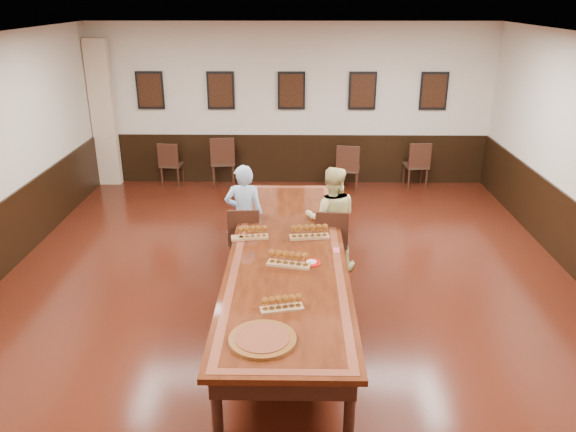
{
  "coord_description": "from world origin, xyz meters",
  "views": [
    {
      "loc": [
        0.1,
        -6.25,
        3.68
      ],
      "look_at": [
        0.0,
        0.5,
        1.0
      ],
      "focal_mm": 35.0,
      "sensor_mm": 36.0,
      "label": 1
    }
  ],
  "objects_px": {
    "chair_woman": "(331,239)",
    "spare_chair_c": "(348,167)",
    "chair_man": "(245,236)",
    "conference_table": "(287,260)",
    "spare_chair_a": "(172,163)",
    "person_woman": "(331,218)",
    "spare_chair_b": "(223,160)",
    "person_man": "(244,215)",
    "spare_chair_d": "(416,164)",
    "carved_platter": "(263,339)"
  },
  "relations": [
    {
      "from": "chair_woman",
      "to": "spare_chair_c",
      "type": "distance_m",
      "value": 3.58
    },
    {
      "from": "chair_man",
      "to": "conference_table",
      "type": "bearing_deg",
      "value": 118.04
    },
    {
      "from": "spare_chair_a",
      "to": "person_woman",
      "type": "xyz_separation_m",
      "value": [
        3.06,
        -3.77,
        0.3
      ]
    },
    {
      "from": "spare_chair_a",
      "to": "spare_chair_c",
      "type": "distance_m",
      "value": 3.61
    },
    {
      "from": "spare_chair_b",
      "to": "spare_chair_c",
      "type": "height_order",
      "value": "spare_chair_b"
    },
    {
      "from": "person_woman",
      "to": "spare_chair_c",
      "type": "bearing_deg",
      "value": -96.75
    },
    {
      "from": "conference_table",
      "to": "person_man",
      "type": "bearing_deg",
      "value": 118.63
    },
    {
      "from": "spare_chair_b",
      "to": "conference_table",
      "type": "distance_m",
      "value": 5.0
    },
    {
      "from": "spare_chair_c",
      "to": "conference_table",
      "type": "bearing_deg",
      "value": 84.65
    },
    {
      "from": "chair_man",
      "to": "chair_woman",
      "type": "xyz_separation_m",
      "value": [
        1.22,
        -0.11,
        0.01
      ]
    },
    {
      "from": "spare_chair_d",
      "to": "person_woman",
      "type": "xyz_separation_m",
      "value": [
        -1.93,
        -3.69,
        0.28
      ]
    },
    {
      "from": "conference_table",
      "to": "carved_platter",
      "type": "distance_m",
      "value": 1.97
    },
    {
      "from": "spare_chair_c",
      "to": "person_woman",
      "type": "bearing_deg",
      "value": 90.0
    },
    {
      "from": "chair_woman",
      "to": "spare_chair_b",
      "type": "bearing_deg",
      "value": -60.48
    },
    {
      "from": "chair_man",
      "to": "chair_woman",
      "type": "relative_size",
      "value": 0.98
    },
    {
      "from": "chair_man",
      "to": "spare_chair_a",
      "type": "xyz_separation_m",
      "value": [
        -1.83,
        3.76,
        -0.02
      ]
    },
    {
      "from": "chair_woman",
      "to": "spare_chair_a",
      "type": "height_order",
      "value": "chair_woman"
    },
    {
      "from": "chair_man",
      "to": "spare_chair_b",
      "type": "bearing_deg",
      "value": -80.93
    },
    {
      "from": "carved_platter",
      "to": "spare_chair_d",
      "type": "bearing_deg",
      "value": 67.83
    },
    {
      "from": "chair_man",
      "to": "spare_chair_c",
      "type": "height_order",
      "value": "spare_chair_c"
    },
    {
      "from": "chair_woman",
      "to": "spare_chair_d",
      "type": "xyz_separation_m",
      "value": [
        1.94,
        3.79,
        -0.01
      ]
    },
    {
      "from": "spare_chair_a",
      "to": "person_woman",
      "type": "distance_m",
      "value": 4.86
    },
    {
      "from": "chair_man",
      "to": "spare_chair_a",
      "type": "height_order",
      "value": "chair_man"
    },
    {
      "from": "chair_man",
      "to": "chair_woman",
      "type": "height_order",
      "value": "chair_woman"
    },
    {
      "from": "spare_chair_d",
      "to": "spare_chair_a",
      "type": "bearing_deg",
      "value": -6.36
    },
    {
      "from": "chair_man",
      "to": "spare_chair_d",
      "type": "xyz_separation_m",
      "value": [
        3.16,
        3.67,
        0.0
      ]
    },
    {
      "from": "chair_man",
      "to": "chair_woman",
      "type": "distance_m",
      "value": 1.23
    },
    {
      "from": "chair_man",
      "to": "spare_chair_c",
      "type": "distance_m",
      "value": 3.85
    },
    {
      "from": "person_man",
      "to": "conference_table",
      "type": "xyz_separation_m",
      "value": [
        0.63,
        -1.16,
        -0.13
      ]
    },
    {
      "from": "spare_chair_b",
      "to": "person_woman",
      "type": "relative_size",
      "value": 0.68
    },
    {
      "from": "spare_chair_a",
      "to": "conference_table",
      "type": "distance_m",
      "value": 5.41
    },
    {
      "from": "spare_chair_c",
      "to": "conference_table",
      "type": "distance_m",
      "value": 4.62
    },
    {
      "from": "conference_table",
      "to": "chair_man",
      "type": "bearing_deg",
      "value": 120.66
    },
    {
      "from": "spare_chair_b",
      "to": "carved_platter",
      "type": "bearing_deg",
      "value": 91.99
    },
    {
      "from": "chair_man",
      "to": "person_woman",
      "type": "distance_m",
      "value": 1.26
    },
    {
      "from": "spare_chair_d",
      "to": "conference_table",
      "type": "bearing_deg",
      "value": 56.45
    },
    {
      "from": "spare_chair_c",
      "to": "person_woman",
      "type": "height_order",
      "value": "person_woman"
    },
    {
      "from": "carved_platter",
      "to": "conference_table",
      "type": "bearing_deg",
      "value": 84.36
    },
    {
      "from": "spare_chair_a",
      "to": "spare_chair_b",
      "type": "height_order",
      "value": "spare_chair_b"
    },
    {
      "from": "person_woman",
      "to": "spare_chair_b",
      "type": "bearing_deg",
      "value": -59.81
    },
    {
      "from": "spare_chair_a",
      "to": "spare_chair_c",
      "type": "xyz_separation_m",
      "value": [
        3.59,
        -0.34,
        0.03
      ]
    },
    {
      "from": "person_woman",
      "to": "conference_table",
      "type": "xyz_separation_m",
      "value": [
        -0.6,
        -1.05,
        -0.14
      ]
    },
    {
      "from": "spare_chair_d",
      "to": "conference_table",
      "type": "height_order",
      "value": "spare_chair_d"
    },
    {
      "from": "spare_chair_a",
      "to": "person_man",
      "type": "height_order",
      "value": "person_man"
    },
    {
      "from": "chair_woman",
      "to": "conference_table",
      "type": "bearing_deg",
      "value": 59.9
    },
    {
      "from": "person_man",
      "to": "spare_chair_c",
      "type": "bearing_deg",
      "value": -120.64
    },
    {
      "from": "chair_woman",
      "to": "conference_table",
      "type": "xyz_separation_m",
      "value": [
        -0.6,
        -0.95,
        0.13
      ]
    },
    {
      "from": "chair_man",
      "to": "person_man",
      "type": "relative_size",
      "value": 0.63
    },
    {
      "from": "spare_chair_b",
      "to": "person_man",
      "type": "relative_size",
      "value": 0.69
    },
    {
      "from": "spare_chair_a",
      "to": "chair_woman",
      "type": "bearing_deg",
      "value": 133.75
    }
  ]
}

